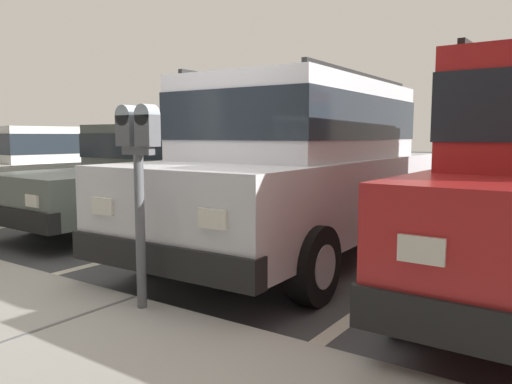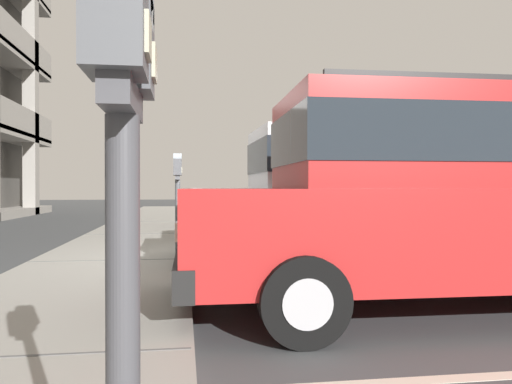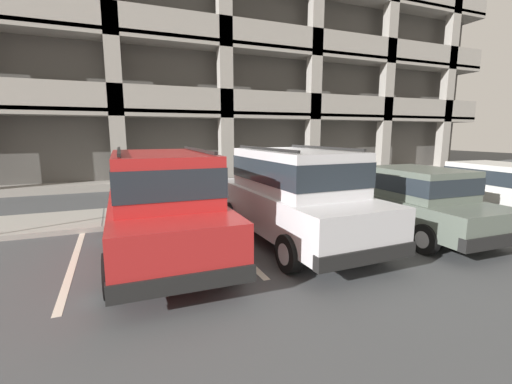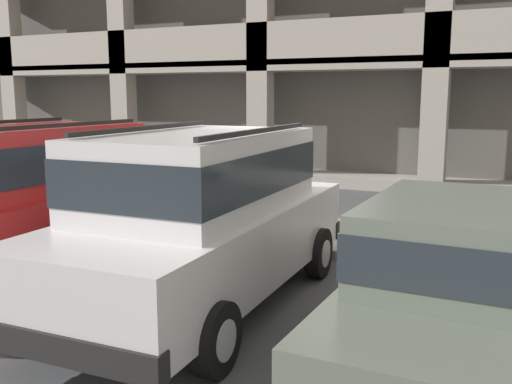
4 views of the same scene
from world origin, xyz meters
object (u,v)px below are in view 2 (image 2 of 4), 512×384
silver_suv (353,191)px  parking_meter_far (123,133)px  dark_hatchback (327,203)px  parking_meter_near (178,181)px  red_sedan (438,193)px  blue_coupe (289,199)px

silver_suv → parking_meter_far: (-5.98, 2.58, 0.17)m
dark_hatchback → parking_meter_near: 4.20m
red_sedan → dark_hatchback: red_sedan is taller
dark_hatchback → parking_meter_near: bearing=136.0°
silver_suv → parking_meter_far: silver_suv is taller
dark_hatchback → blue_coupe: (2.96, 0.15, 0.00)m
red_sedan → dark_hatchback: bearing=-5.1°
blue_coupe → dark_hatchback: bearing=-172.0°
silver_suv → parking_meter_far: bearing=155.2°
silver_suv → red_sedan: 2.70m
red_sedan → parking_meter_far: (-3.28, 2.47, 0.17)m
parking_meter_near → parking_meter_far: (-5.89, 0.04, 0.03)m
parking_meter_near → parking_meter_far: parking_meter_far is taller
silver_suv → red_sedan: bearing=176.1°
dark_hatchback → parking_meter_near: (-2.93, 2.99, 0.40)m
parking_meter_far → blue_coupe: bearing=-13.7°
silver_suv → parking_meter_far: size_ratio=3.16×
red_sedan → dark_hatchback: size_ratio=1.06×
blue_coupe → parking_meter_near: (-5.89, 2.83, 0.40)m
blue_coupe → parking_meter_far: (-11.78, 2.88, 0.43)m
parking_meter_near → blue_coupe: bearing=-25.7°
parking_meter_far → red_sedan: bearing=-36.9°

